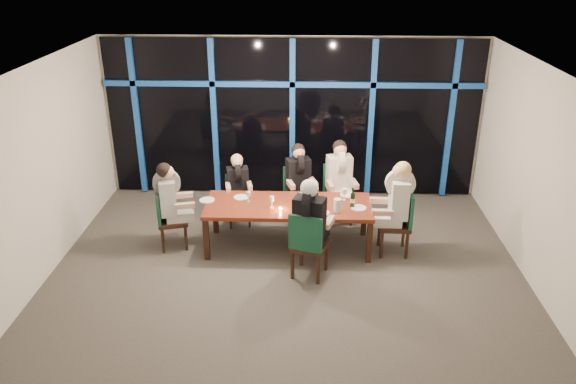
% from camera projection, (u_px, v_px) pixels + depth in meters
% --- Properties ---
extents(room, '(7.04, 7.00, 3.02)m').
position_uv_depth(room, '(286.00, 144.00, 7.52)').
color(room, '#514D48').
rests_on(room, ground).
extents(window_wall, '(6.86, 0.43, 2.94)m').
position_uv_depth(window_wall, '(293.00, 116.00, 10.39)').
color(window_wall, black).
rests_on(window_wall, ground).
extents(dining_table, '(2.60, 1.00, 0.75)m').
position_uv_depth(dining_table, '(288.00, 208.00, 8.79)').
color(dining_table, maroon).
rests_on(dining_table, ground).
extents(chair_far_left, '(0.48, 0.48, 0.87)m').
position_uv_depth(chair_far_left, '(238.00, 197.00, 9.67)').
color(chair_far_left, black).
rests_on(chair_far_left, ground).
extents(chair_far_mid, '(0.56, 0.56, 0.96)m').
position_uv_depth(chair_far_mid, '(297.00, 191.00, 9.78)').
color(chair_far_mid, black).
rests_on(chair_far_mid, ground).
extents(chair_far_right, '(0.55, 0.55, 1.01)m').
position_uv_depth(chair_far_right, '(338.00, 190.00, 9.74)').
color(chair_far_right, black).
rests_on(chair_far_right, ground).
extents(chair_end_left, '(0.56, 0.56, 0.98)m').
position_uv_depth(chair_end_left, '(167.00, 216.00, 8.84)').
color(chair_end_left, black).
rests_on(chair_end_left, ground).
extents(chair_end_right, '(0.49, 0.49, 1.04)m').
position_uv_depth(chair_end_right, '(400.00, 219.00, 8.67)').
color(chair_end_right, black).
rests_on(chair_end_right, ground).
extents(chair_near_mid, '(0.62, 0.62, 1.05)m').
position_uv_depth(chair_near_mid, '(308.00, 242.00, 7.99)').
color(chair_near_mid, black).
rests_on(chair_near_mid, ground).
extents(diner_far_left, '(0.48, 0.58, 0.84)m').
position_uv_depth(diner_far_left, '(238.00, 180.00, 9.46)').
color(diner_far_left, black).
rests_on(diner_far_left, ground).
extents(diner_far_mid, '(0.56, 0.65, 0.93)m').
position_uv_depth(diner_far_mid, '(299.00, 172.00, 9.55)').
color(diner_far_mid, black).
rests_on(diner_far_mid, ground).
extents(diner_far_right, '(0.55, 0.67, 0.98)m').
position_uv_depth(diner_far_right, '(340.00, 170.00, 9.50)').
color(diner_far_right, silver).
rests_on(diner_far_right, ground).
extents(diner_end_left, '(0.66, 0.56, 0.95)m').
position_uv_depth(diner_end_left, '(170.00, 193.00, 8.70)').
color(diner_end_left, black).
rests_on(diner_end_left, ground).
extents(diner_end_right, '(0.65, 0.52, 1.02)m').
position_uv_depth(diner_end_right, '(397.00, 195.00, 8.50)').
color(diner_end_right, silver).
rests_on(diner_end_right, ground).
extents(diner_near_mid, '(0.63, 0.72, 1.02)m').
position_uv_depth(diner_near_mid, '(310.00, 214.00, 7.90)').
color(diner_near_mid, black).
rests_on(diner_near_mid, ground).
extents(plate_far_left, '(0.24, 0.24, 0.01)m').
position_uv_depth(plate_far_left, '(241.00, 197.00, 8.99)').
color(plate_far_left, white).
rests_on(plate_far_left, dining_table).
extents(plate_far_mid, '(0.24, 0.24, 0.01)m').
position_uv_depth(plate_far_mid, '(308.00, 194.00, 9.12)').
color(plate_far_mid, white).
rests_on(plate_far_mid, dining_table).
extents(plate_far_right, '(0.24, 0.24, 0.01)m').
position_uv_depth(plate_far_right, '(347.00, 195.00, 9.08)').
color(plate_far_right, white).
rests_on(plate_far_right, dining_table).
extents(plate_end_left, '(0.24, 0.24, 0.01)m').
position_uv_depth(plate_end_left, '(208.00, 200.00, 8.89)').
color(plate_end_left, white).
rests_on(plate_end_left, dining_table).
extents(plate_end_right, '(0.24, 0.24, 0.01)m').
position_uv_depth(plate_end_right, '(359.00, 208.00, 8.63)').
color(plate_end_right, white).
rests_on(plate_end_right, dining_table).
extents(plate_near_mid, '(0.24, 0.24, 0.01)m').
position_uv_depth(plate_near_mid, '(322.00, 213.00, 8.48)').
color(plate_near_mid, white).
rests_on(plate_near_mid, dining_table).
extents(wine_bottle, '(0.07, 0.07, 0.32)m').
position_uv_depth(wine_bottle, '(353.00, 200.00, 8.62)').
color(wine_bottle, black).
rests_on(wine_bottle, dining_table).
extents(water_pitcher, '(0.13, 0.12, 0.21)m').
position_uv_depth(water_pitcher, '(338.00, 205.00, 8.48)').
color(water_pitcher, silver).
rests_on(water_pitcher, dining_table).
extents(tea_light, '(0.06, 0.06, 0.03)m').
position_uv_depth(tea_light, '(280.00, 209.00, 8.58)').
color(tea_light, '#F19848').
rests_on(tea_light, dining_table).
extents(wine_glass_a, '(0.07, 0.07, 0.19)m').
position_uv_depth(wine_glass_a, '(272.00, 199.00, 8.60)').
color(wine_glass_a, silver).
rests_on(wine_glass_a, dining_table).
extents(wine_glass_b, '(0.07, 0.07, 0.18)m').
position_uv_depth(wine_glass_b, '(300.00, 196.00, 8.73)').
color(wine_glass_b, white).
rests_on(wine_glass_b, dining_table).
extents(wine_glass_c, '(0.07, 0.07, 0.18)m').
position_uv_depth(wine_glass_c, '(322.00, 200.00, 8.61)').
color(wine_glass_c, silver).
rests_on(wine_glass_c, dining_table).
extents(wine_glass_d, '(0.06, 0.06, 0.16)m').
position_uv_depth(wine_glass_d, '(249.00, 195.00, 8.81)').
color(wine_glass_d, silver).
rests_on(wine_glass_d, dining_table).
extents(wine_glass_e, '(0.08, 0.08, 0.20)m').
position_uv_depth(wine_glass_e, '(344.00, 192.00, 8.85)').
color(wine_glass_e, silver).
rests_on(wine_glass_e, dining_table).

